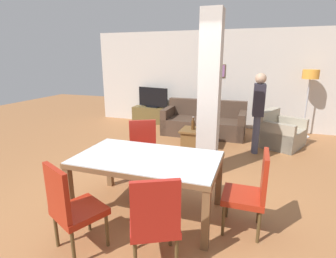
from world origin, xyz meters
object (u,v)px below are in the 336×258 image
Objects in this scene: floor_lamp at (310,80)px; armchair at (279,134)px; dining_chair_near_right at (155,219)px; standing_person at (258,108)px; tv_stand at (153,115)px; coffee_table at (198,138)px; dining_chair_near_left at (71,206)px; dining_table at (147,167)px; dining_chair_head_right at (251,190)px; bottle at (193,125)px; sofa at (204,123)px; dining_chair_far_left at (143,149)px; tv_screen at (153,98)px.

armchair is at bearing -123.80° from floor_lamp.
standing_person is (0.85, 3.68, 0.44)m from dining_chair_near_right.
tv_stand is at bearing 85.15° from dining_chair_near_right.
tv_stand is (-1.80, 1.76, 0.04)m from coffee_table.
standing_person is at bearing 90.53° from dining_chair_near_left.
floor_lamp is at bearing -38.58° from standing_person.
dining_table is 1.84× the size of dining_chair_head_right.
coffee_table is (0.06, 2.76, -0.42)m from dining_table.
coffee_table is at bearing -44.13° from armchair.
bottle is at bearing -46.42° from tv_stand.
dining_chair_near_right is 4.70m from sofa.
dining_chair_head_right is 2.84m from standing_person.
dining_table is 3.82m from sofa.
coffee_table is (-0.38, 3.63, -0.32)m from dining_chair_near_right.
dining_chair_far_left is (-1.71, 0.86, 0.00)m from dining_chair_head_right.
dining_chair_far_left is 0.98× the size of tv_screen.
dining_chair_head_right is at bearing -104.85° from floor_lamp.
tv_screen is 3.48m from standing_person.
tv_stand is (-2.18, 5.38, -0.28)m from dining_chair_near_right.
dining_chair_far_left is 2.98m from sofa.
dining_chair_head_right is 0.47× the size of sofa.
tv_stand is 3.54m from standing_person.
standing_person reaches higher than bottle.
tv_stand reaches higher than coffee_table.
floor_lamp reaches higher than tv_stand.
dining_chair_near_right reaches higher than tv_stand.
coffee_table is at bearing 148.88° from tv_screen.
dining_chair_near_right is 5.69m from floor_lamp.
coffee_table is (0.50, 3.68, -0.32)m from dining_chair_near_left.
tv_stand is at bearing -22.32° from sofa.
standing_person is at bearing 2.52° from bottle.
tv_stand is 1.26× the size of tv_screen.
dining_chair_head_right reaches higher than coffee_table.
bottle is 3.12m from floor_lamp.
dining_chair_far_left is 2.64m from standing_person.
dining_chair_far_left is 1.28× the size of coffee_table.
dining_table is at bearing -91.24° from coffee_table.
dining_chair_far_left is 3.36× the size of bottle.
coffee_table is (-1.21, 2.76, -0.32)m from dining_chair_head_right.
sofa is 2.74× the size of coffee_table.
sofa is 7.18× the size of bottle.
dining_chair_far_left is 1.00× the size of dining_chair_near_right.
bottle is 0.17× the size of standing_person.
dining_chair_near_right is at bearing 164.49° from standing_person.
armchair is at bearing 168.57° from sofa.
standing_person is at bearing -29.34° from tv_stand.
armchair is (1.80, 3.44, -0.34)m from dining_table.
coffee_table is at bearing 90.00° from standing_person.
sofa is (0.43, 4.73, -0.23)m from dining_chair_near_left.
bottle is at bearing -45.28° from armchair.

